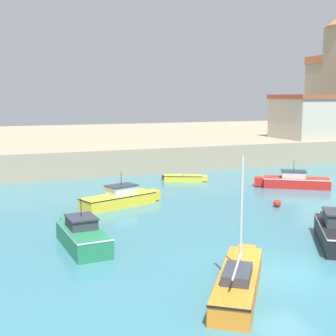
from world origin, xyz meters
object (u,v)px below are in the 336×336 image
Objects in this scene: motorboat_yellow_5 at (121,198)px; mooring_buoy at (277,203)px; harbor_shed_mid_row at (310,116)px; motorboat_red_1 at (294,181)px; motorboat_green_6 at (82,235)px; sailboat_orange_4 at (239,279)px; dinghy_yellow_3 at (184,178)px.

mooring_buoy is (9.72, -4.14, -0.27)m from motorboat_yellow_5.
harbor_shed_mid_row reaches higher than motorboat_yellow_5.
mooring_buoy is at bearing -23.07° from motorboat_yellow_5.
motorboat_red_1 is 11.10× the size of mooring_buoy.
motorboat_green_6 reaches higher than motorboat_yellow_5.
sailboat_orange_4 reaches higher than motorboat_red_1.
mooring_buoy is at bearing 14.95° from motorboat_green_6.
motorboat_green_6 reaches higher than motorboat_red_1.
harbor_shed_mid_row is (26.68, 30.62, 4.55)m from sailboat_orange_4.
motorboat_green_6 is 10.24× the size of mooring_buoy.
motorboat_yellow_5 is 10.57m from mooring_buoy.
harbor_shed_mid_row is (31.24, 23.15, 4.43)m from motorboat_green_6.
motorboat_red_1 is at bearing 4.39° from motorboat_yellow_5.
motorboat_red_1 is at bearing 45.51° from mooring_buoy.
motorboat_red_1 is 7.41m from mooring_buoy.
dinghy_yellow_3 is 0.52× the size of harbor_shed_mid_row.
motorboat_red_1 is 0.94× the size of sailboat_orange_4.
motorboat_yellow_5 is (-7.66, -7.01, 0.23)m from dinghy_yellow_3.
harbor_shed_mid_row is at bearing 29.45° from motorboat_yellow_5.
dinghy_yellow_3 is at bearing 141.07° from motorboat_red_1.
mooring_buoy is at bearing 50.33° from sailboat_orange_4.
mooring_buoy is (2.06, -11.15, -0.03)m from dinghy_yellow_3.
motorboat_green_6 is (-19.02, -8.98, 0.07)m from motorboat_red_1.
motorboat_red_1 is at bearing 48.70° from sailboat_orange_4.
dinghy_yellow_3 is 7.35× the size of mooring_buoy.
motorboat_yellow_5 is at bearing -150.55° from harbor_shed_mid_row.
mooring_buoy is (9.26, 11.16, -0.22)m from sailboat_orange_4.
motorboat_green_6 is 39.14m from harbor_shed_mid_row.
sailboat_orange_4 reaches higher than mooring_buoy.
mooring_buoy is (-5.19, -5.29, -0.27)m from motorboat_red_1.
motorboat_red_1 is 1.51× the size of dinghy_yellow_3.
dinghy_yellow_3 is 0.62× the size of sailboat_orange_4.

